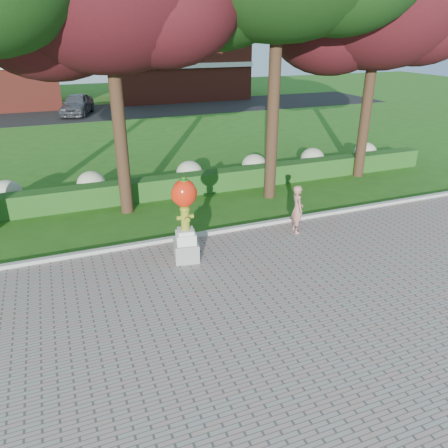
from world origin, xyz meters
name	(u,v)px	position (x,y,z in m)	size (l,w,h in m)	color
ground	(245,282)	(0.00, 0.00, 0.00)	(100.00, 100.00, 0.00)	#255615
walkway	(334,387)	(0.00, -4.00, 0.02)	(40.00, 14.00, 0.04)	gray
curb	(207,234)	(0.00, 3.00, 0.07)	(40.00, 0.18, 0.15)	#ADADA5
lawn_hedge	(173,186)	(0.00, 7.00, 0.40)	(24.00, 0.70, 0.80)	#134516
hydrangea_row	(180,174)	(0.57, 8.00, 0.55)	(20.10, 1.10, 0.99)	#A7AF85
street	(104,112)	(0.00, 28.00, 0.01)	(50.00, 8.00, 0.02)	black
building_right	(177,63)	(8.00, 34.00, 3.20)	(12.00, 8.00, 6.40)	maroon
tree_far_right	(377,4)	(8.40, 6.58, 6.97)	(7.88, 6.72, 10.21)	black
hydrant_sculpture	(185,217)	(-1.09, 1.65, 1.34)	(0.77, 0.77, 2.46)	gray
woman	(297,209)	(2.76, 2.17, 0.83)	(0.57, 0.38, 1.57)	#A2695D
parked_car	(77,104)	(-2.02, 27.36, 0.82)	(1.88, 4.68, 1.59)	#414248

